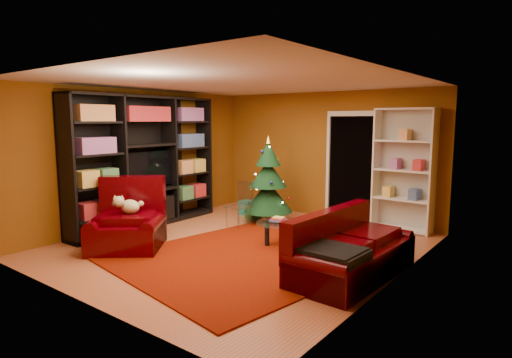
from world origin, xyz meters
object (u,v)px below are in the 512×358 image
Objects in this scene: christmas_tree at (268,180)px; gift_box_teal at (248,208)px; sofa at (353,244)px; rug at (249,257)px; dog at (130,207)px; gift_box_red at (274,211)px; coffee_table at (280,234)px; gift_box_green at (253,212)px; armchair at (127,221)px; white_bookshelf at (404,170)px; media_unit at (145,162)px; acrylic_chair at (239,207)px.

gift_box_teal is (-0.75, 0.28, -0.69)m from christmas_tree.
sofa is (2.64, -1.77, -0.41)m from christmas_tree.
dog reaches higher than rug.
coffee_table is (1.35, -1.75, 0.10)m from gift_box_red.
gift_box_green is 0.22× the size of armchair.
white_bookshelf reaches higher than gift_box_green.
media_unit is 1.69m from armchair.
christmas_tree is (1.65, 1.68, -0.39)m from media_unit.
gift_box_teal is at bearing -165.37° from white_bookshelf.
christmas_tree is 0.92m from gift_box_red.
gift_box_green is 0.52m from gift_box_red.
christmas_tree is 1.80m from coffee_table.
acrylic_chair is at bearing -144.90° from white_bookshelf.
christmas_tree is at bearing -20.57° from gift_box_teal.
armchair reaches higher than acrylic_chair.
dog reaches higher than gift_box_teal.
dog is (-0.69, -2.76, -0.17)m from christmas_tree.
coffee_table is at bearing -47.40° from christmas_tree.
white_bookshelf is 4.90m from armchair.
dog is 0.51× the size of acrylic_chair.
coffee_table is (1.89, -1.52, 0.05)m from gift_box_teal.
dog is at bearing -103.95° from christmas_tree.
acrylic_chair is at bearing 134.39° from rug.
dog reaches higher than coffee_table.
gift_box_green is 3.55m from sofa.
sofa is at bearing -30.56° from gift_box_green.
gift_box_teal is 1.39× the size of gift_box_red.
christmas_tree reaches higher than gift_box_teal.
gift_box_red is at bearing 55.25° from media_unit.
dog is (0.06, -3.04, 0.52)m from gift_box_teal.
acrylic_chair is (0.21, -0.71, 0.26)m from gift_box_green.
christmas_tree reaches higher than dog.
sofa is at bearing -33.77° from christmas_tree.
gift_box_red is 3.67m from sofa.
gift_box_green is 0.79m from acrylic_chair.
christmas_tree is 4.34× the size of dog.
rug is 1.62m from sofa.
sofa is at bearing -19.46° from coffee_table.
gift_box_red is at bearing 97.80° from acrylic_chair.
gift_box_teal is 0.43m from gift_box_green.
rug is 2.43m from christmas_tree.
media_unit is 4.37m from sofa.
acrylic_chair is (-2.84, 1.09, -0.03)m from sofa.
media_unit is 12.52× the size of gift_box_green.
armchair is (-0.69, -2.83, -0.39)m from christmas_tree.
dog reaches higher than gift_box_red.
white_bookshelf is (2.34, 0.96, 0.27)m from christmas_tree.
media_unit is 2.80× the size of armchair.
media_unit is 8.04× the size of dog.
gift_box_green reaches higher than rug.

